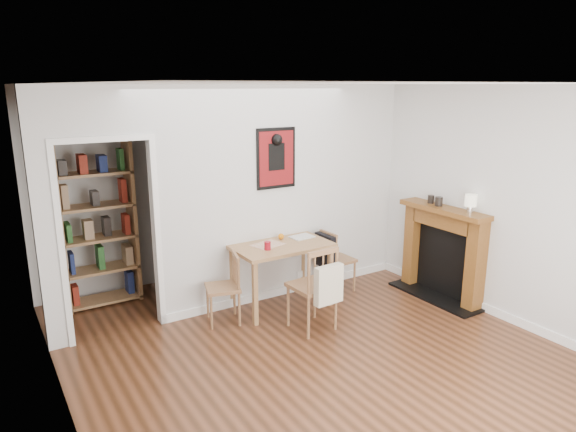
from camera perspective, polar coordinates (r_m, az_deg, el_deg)
ground at (r=5.36m, az=2.51°, el=-14.54°), size 5.20×5.20×0.00m
room_shell at (r=6.04m, az=-3.81°, el=1.96°), size 5.20×5.20×5.20m
dining_table at (r=6.06m, az=-0.84°, el=-3.95°), size 1.14×0.73×0.78m
chair_left at (r=5.79m, az=-7.27°, el=-8.00°), size 0.49×0.49×0.80m
chair_right at (r=6.63m, az=5.40°, el=-4.83°), size 0.47×0.42×0.81m
chair_front at (r=5.57m, az=2.78°, el=-7.86°), size 0.50×0.56×0.95m
bookshelf at (r=6.46m, az=-20.46°, el=-0.67°), size 0.87×0.35×2.06m
fireplace at (r=6.65m, az=16.87°, el=-3.57°), size 0.45×1.25×1.16m
red_glass at (r=5.81m, az=-2.29°, el=-3.31°), size 0.08×0.08×0.10m
orange_fruit at (r=6.20m, az=-0.78°, el=-2.28°), size 0.07×0.07×0.07m
placemat at (r=6.00m, az=-2.26°, el=-3.20°), size 0.41×0.34×0.00m
notebook at (r=6.28m, az=1.54°, el=-2.33°), size 0.29×0.23×0.01m
mantel_lamp at (r=6.25m, az=19.64°, el=1.52°), size 0.14×0.14×0.21m
ceramic_jar_a at (r=6.51m, az=16.41°, el=1.56°), size 0.09×0.09×0.11m
ceramic_jar_b at (r=6.64m, az=15.60°, el=1.81°), size 0.08×0.08×0.10m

